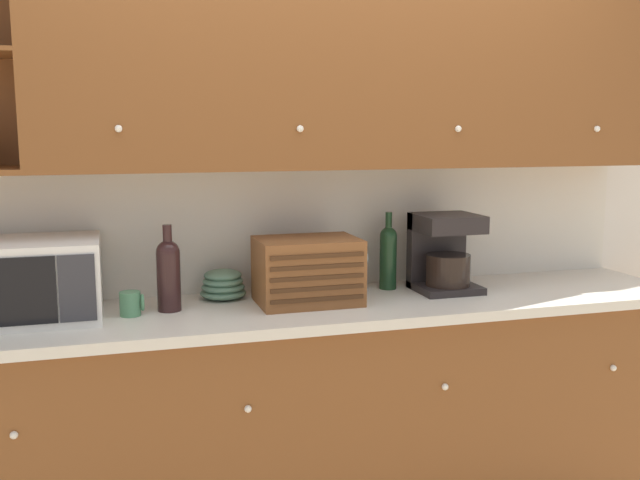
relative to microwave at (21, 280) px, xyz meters
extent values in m
cube|color=silver|center=(1.13, 0.27, 0.23)|extent=(5.44, 0.06, 2.60)
cube|color=brown|center=(1.13, -0.05, -0.63)|extent=(3.04, 0.59, 0.88)
cube|color=silver|center=(1.13, -0.07, -0.16)|extent=(3.06, 0.62, 0.04)
sphere|color=white|center=(-0.01, -0.35, -0.43)|extent=(0.03, 0.03, 0.03)
sphere|color=white|center=(0.75, -0.35, -0.43)|extent=(0.03, 0.03, 0.03)
sphere|color=white|center=(1.51, -0.35, -0.43)|extent=(0.03, 0.03, 0.03)
sphere|color=white|center=(2.27, -0.35, -0.43)|extent=(0.03, 0.03, 0.03)
cube|color=silver|center=(1.13, 0.24, 0.12)|extent=(3.04, 0.01, 0.52)
cube|color=brown|center=(1.34, 0.08, 0.82)|extent=(2.62, 0.34, 0.88)
sphere|color=white|center=(0.36, -0.10, 0.54)|extent=(0.03, 0.03, 0.03)
sphere|color=white|center=(1.01, -0.10, 0.54)|extent=(0.03, 0.03, 0.03)
sphere|color=white|center=(1.67, -0.10, 0.54)|extent=(0.03, 0.03, 0.03)
sphere|color=white|center=(2.32, -0.10, 0.54)|extent=(0.03, 0.03, 0.03)
cube|color=silver|center=(0.00, 0.00, 0.00)|extent=(0.55, 0.39, 0.29)
cube|color=#2D2D33|center=(0.20, -0.19, 0.00)|extent=(0.12, 0.01, 0.23)
cylinder|color=#4C845B|center=(0.37, -0.05, -0.10)|extent=(0.08, 0.08, 0.09)
torus|color=#4C845B|center=(0.42, -0.05, -0.10)|extent=(0.01, 0.06, 0.06)
cylinder|color=black|center=(0.52, -0.02, -0.03)|extent=(0.09, 0.09, 0.22)
sphere|color=black|center=(0.52, -0.02, 0.08)|extent=(0.09, 0.09, 0.09)
cylinder|color=black|center=(0.52, -0.02, 0.15)|extent=(0.03, 0.03, 0.08)
ellipsoid|color=slate|center=(0.74, 0.12, -0.12)|extent=(0.19, 0.19, 0.04)
ellipsoid|color=slate|center=(0.74, 0.12, -0.10)|extent=(0.17, 0.17, 0.04)
ellipsoid|color=slate|center=(0.74, 0.12, -0.07)|extent=(0.16, 0.16, 0.05)
ellipsoid|color=slate|center=(0.74, 0.12, -0.05)|extent=(0.15, 0.15, 0.04)
cube|color=brown|center=(1.05, -0.04, -0.02)|extent=(0.40, 0.28, 0.26)
cube|color=#432713|center=(1.05, -0.19, -0.10)|extent=(0.36, 0.01, 0.02)
cube|color=#432713|center=(1.05, -0.19, -0.06)|extent=(0.36, 0.01, 0.02)
cube|color=#432713|center=(1.05, -0.19, -0.02)|extent=(0.36, 0.01, 0.02)
cube|color=#432713|center=(1.05, -0.19, 0.03)|extent=(0.36, 0.01, 0.02)
cube|color=#432713|center=(1.05, -0.19, 0.07)|extent=(0.36, 0.01, 0.02)
cylinder|color=silver|center=(1.33, 0.13, -0.14)|extent=(0.07, 0.07, 0.01)
cylinder|color=silver|center=(1.33, 0.13, -0.10)|extent=(0.01, 0.01, 0.08)
ellipsoid|color=silver|center=(1.33, 0.13, -0.01)|extent=(0.08, 0.08, 0.11)
cylinder|color=#19381E|center=(1.45, 0.10, -0.03)|extent=(0.07, 0.07, 0.23)
sphere|color=#19381E|center=(1.45, 0.10, 0.09)|extent=(0.07, 0.07, 0.07)
cylinder|color=#19381E|center=(1.45, 0.10, 0.15)|extent=(0.03, 0.03, 0.08)
cube|color=black|center=(1.67, -0.02, -0.13)|extent=(0.26, 0.25, 0.03)
cylinder|color=black|center=(1.67, -0.03, -0.05)|extent=(0.19, 0.19, 0.13)
cube|color=black|center=(1.67, 0.08, 0.02)|extent=(0.26, 0.06, 0.33)
cube|color=black|center=(1.67, -0.02, 0.15)|extent=(0.26, 0.25, 0.07)
camera|label=1|loc=(0.32, -2.70, 0.53)|focal=40.00mm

